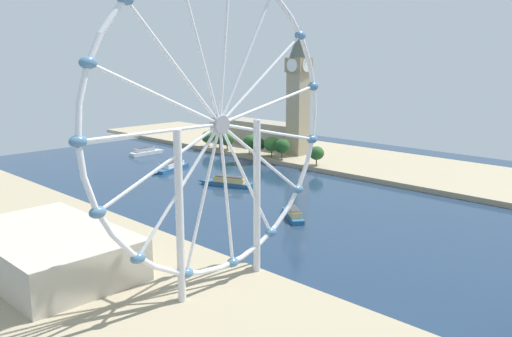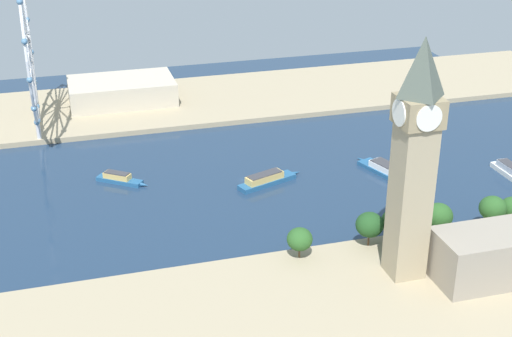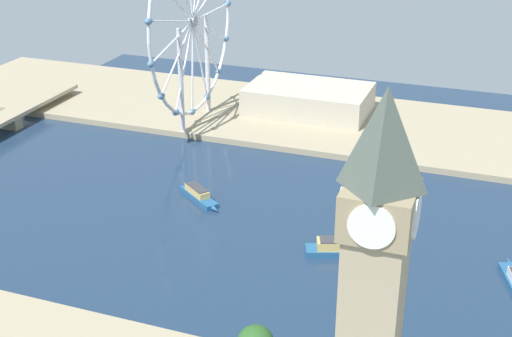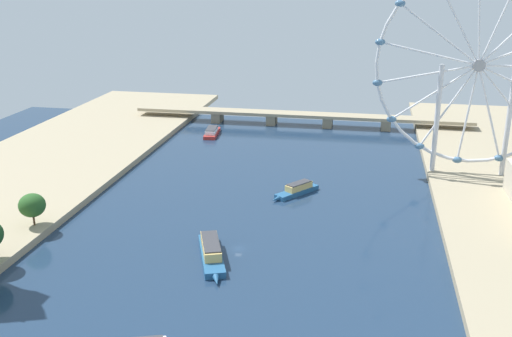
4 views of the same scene
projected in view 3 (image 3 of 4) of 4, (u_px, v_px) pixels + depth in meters
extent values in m
plane|color=#1E334C|center=(328.00, 239.00, 274.78)|extent=(408.72, 408.72, 0.00)
cube|color=tan|center=(389.00, 129.00, 376.30)|extent=(90.00, 520.00, 3.00)
cube|color=#928260|center=(379.00, 210.00, 147.88)|extent=(14.59, 14.59, 10.29)
pyramid|color=#4C564C|center=(385.00, 138.00, 141.41)|extent=(13.21, 13.21, 21.26)
cylinder|color=white|center=(343.00, 204.00, 150.26)|extent=(9.56, 0.50, 9.56)
cylinder|color=white|center=(417.00, 216.00, 145.50)|extent=(9.56, 0.50, 9.56)
cylinder|color=white|center=(386.00, 195.00, 154.34)|extent=(0.50, 9.56, 9.56)
cylinder|color=white|center=(371.00, 227.00, 141.42)|extent=(0.50, 9.56, 9.56)
torus|color=silver|center=(193.00, 21.00, 362.10)|extent=(94.40, 1.65, 94.40)
cylinder|color=#99999E|center=(193.00, 21.00, 362.10)|extent=(5.57, 3.00, 5.57)
cylinder|color=silver|center=(211.00, 12.00, 381.94)|extent=(46.38, 0.99, 0.99)
cylinder|color=silver|center=(175.00, 1.00, 340.45)|extent=(38.10, 0.99, 28.06)
cylinder|color=silver|center=(172.00, 21.00, 340.71)|extent=(45.57, 0.99, 10.61)
cylinder|color=silver|center=(173.00, 42.00, 344.66)|extent=(45.57, 0.99, 10.61)
cylinder|color=silver|center=(178.00, 58.00, 351.63)|extent=(38.10, 0.99, 28.06)
cylinder|color=silver|center=(184.00, 67.00, 360.41)|extent=(24.04, 0.99, 40.66)
cylinder|color=silver|center=(192.00, 67.00, 369.48)|extent=(5.83, 0.99, 46.23)
cylinder|color=silver|center=(200.00, 61.00, 377.27)|extent=(15.27, 0.99, 44.41)
cylinder|color=silver|center=(206.00, 48.00, 382.44)|extent=(31.77, 0.99, 35.13)
cylinder|color=silver|center=(210.00, 31.00, 384.09)|extent=(42.77, 0.99, 19.77)
ellipsoid|color=teal|center=(228.00, 3.00, 401.78)|extent=(4.80, 3.20, 3.20)
ellipsoid|color=teal|center=(149.00, 21.00, 319.32)|extent=(4.80, 3.20, 3.20)
ellipsoid|color=teal|center=(151.00, 64.00, 327.23)|extent=(4.80, 3.20, 3.20)
ellipsoid|color=teal|center=(161.00, 96.00, 341.16)|extent=(4.80, 3.20, 3.20)
ellipsoid|color=teal|center=(176.00, 112.00, 358.72)|extent=(4.80, 3.20, 3.20)
ellipsoid|color=teal|center=(192.00, 112.00, 376.86)|extent=(4.80, 3.20, 3.20)
ellipsoid|color=teal|center=(207.00, 97.00, 392.44)|extent=(4.80, 3.20, 3.20)
ellipsoid|color=teal|center=(219.00, 71.00, 402.78)|extent=(4.80, 3.20, 3.20)
ellipsoid|color=teal|center=(226.00, 39.00, 406.08)|extent=(4.80, 3.20, 3.20)
cylinder|color=silver|center=(207.00, 64.00, 386.73)|extent=(2.40, 2.40, 52.43)
cylinder|color=silver|center=(181.00, 81.00, 358.95)|extent=(2.40, 2.40, 52.43)
cube|color=#BCB29E|center=(309.00, 99.00, 393.17)|extent=(40.53, 64.73, 14.21)
cube|color=gray|center=(10.00, 123.00, 380.07)|extent=(6.00, 11.45, 6.28)
cube|color=#235684|center=(199.00, 197.00, 305.32)|extent=(18.55, 22.32, 2.08)
cone|color=#235684|center=(215.00, 210.00, 294.82)|extent=(4.21, 4.66, 2.08)
cube|color=#DBB766|center=(197.00, 191.00, 305.23)|extent=(11.83, 13.69, 2.75)
cube|color=#38383D|center=(197.00, 187.00, 304.57)|extent=(10.85, 12.47, 0.46)
cube|color=#235684|center=(348.00, 251.00, 264.77)|extent=(17.23, 31.44, 2.43)
cone|color=#235684|center=(397.00, 251.00, 264.72)|extent=(4.19, 6.06, 2.43)
cube|color=#DBB766|center=(344.00, 244.00, 263.62)|extent=(12.32, 20.51, 3.24)
cube|color=#38383D|center=(344.00, 240.00, 262.86)|extent=(11.38, 18.57, 0.45)
cone|color=#235684|center=(509.00, 261.00, 258.72)|extent=(5.93, 3.73, 2.06)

